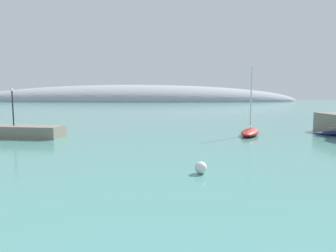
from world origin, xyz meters
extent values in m
ellipsoid|color=#999EA8|center=(-28.16, 228.90, 0.00)|extent=(257.35, 61.30, 25.85)
ellipsoid|color=red|center=(10.64, 35.39, 0.43)|extent=(4.58, 6.99, 0.86)
cylinder|color=silver|center=(10.64, 35.39, 4.87)|extent=(0.17, 0.17, 8.03)
cube|color=silver|center=(10.52, 35.11, 1.21)|extent=(1.26, 2.81, 0.10)
sphere|color=silver|center=(2.04, 16.43, 0.42)|extent=(0.84, 0.84, 0.84)
cylinder|color=black|center=(-19.62, 33.68, 3.62)|extent=(0.16, 0.16, 4.29)
sphere|color=#EAEACC|center=(-19.62, 33.68, 5.95)|extent=(0.36, 0.36, 0.36)
camera|label=1|loc=(-0.19, -3.16, 5.36)|focal=31.49mm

